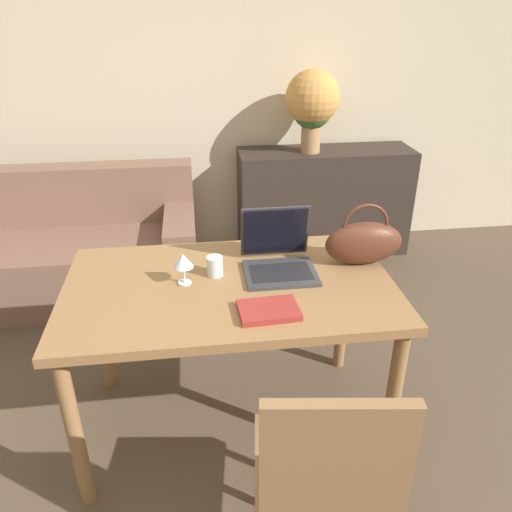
{
  "coord_description": "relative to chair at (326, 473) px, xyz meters",
  "views": [
    {
      "loc": [
        -0.15,
        -1.13,
        1.82
      ],
      "look_at": [
        0.09,
        0.65,
        0.89
      ],
      "focal_mm": 35.0,
      "sensor_mm": 36.0,
      "label": 1
    }
  ],
  "objects": [
    {
      "name": "dining_table",
      "position": [
        -0.23,
        0.75,
        0.17
      ],
      "size": [
        1.36,
        0.82,
        0.77
      ],
      "color": "olive",
      "rests_on": "ground_plane"
    },
    {
      "name": "wall_back",
      "position": [
        -0.21,
        2.81,
        0.84
      ],
      "size": [
        10.0,
        0.06,
        2.7
      ],
      "color": "beige",
      "rests_on": "ground_plane"
    },
    {
      "name": "flower_vase",
      "position": [
        0.52,
        2.51,
        0.66
      ],
      "size": [
        0.38,
        0.38,
        0.58
      ],
      "color": "tan",
      "rests_on": "sideboard"
    },
    {
      "name": "handbag",
      "position": [
        0.37,
        0.86,
        0.36
      ],
      "size": [
        0.34,
        0.12,
        0.28
      ],
      "color": "#592D1E",
      "rests_on": "dining_table"
    },
    {
      "name": "book",
      "position": [
        -0.1,
        0.52,
        0.27
      ],
      "size": [
        0.23,
        0.17,
        0.02
      ],
      "rotation": [
        0.0,
        0.0,
        0.06
      ],
      "color": "maroon",
      "rests_on": "dining_table"
    },
    {
      "name": "couch",
      "position": [
        -1.18,
        2.13,
        -0.22
      ],
      "size": [
        1.64,
        0.78,
        0.82
      ],
      "color": "#7F5B4C",
      "rests_on": "ground_plane"
    },
    {
      "name": "laptop",
      "position": [
        -0.01,
        0.87,
        0.33
      ],
      "size": [
        0.3,
        0.3,
        0.26
      ],
      "color": "#38383D",
      "rests_on": "dining_table"
    },
    {
      "name": "sideboard",
      "position": [
        0.65,
        2.54,
        -0.1
      ],
      "size": [
        1.32,
        0.4,
        0.82
      ],
      "color": "#332823",
      "rests_on": "ground_plane"
    },
    {
      "name": "wine_glass",
      "position": [
        -0.41,
        0.78,
        0.36
      ],
      "size": [
        0.08,
        0.08,
        0.14
      ],
      "color": "silver",
      "rests_on": "dining_table"
    },
    {
      "name": "drinking_glass",
      "position": [
        -0.28,
        0.83,
        0.3
      ],
      "size": [
        0.07,
        0.07,
        0.09
      ],
      "color": "silver",
      "rests_on": "dining_table"
    },
    {
      "name": "chair",
      "position": [
        0.0,
        0.0,
        0.0
      ],
      "size": [
        0.49,
        0.49,
        0.92
      ],
      "rotation": [
        0.0,
        0.0,
        -0.13
      ],
      "color": "olive",
      "rests_on": "ground_plane"
    }
  ]
}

